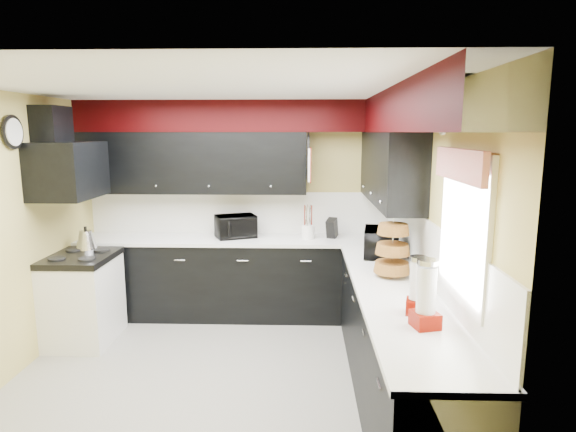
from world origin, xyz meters
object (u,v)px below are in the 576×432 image
object	(u,v)px
knife_block	(332,228)
kettle	(86,240)
toaster_oven	(236,226)
utensil_crock	(308,232)
microwave	(381,242)

from	to	relation	value
knife_block	kettle	bearing A→B (deg)	-148.46
knife_block	toaster_oven	bearing A→B (deg)	-159.88
kettle	utensil_crock	bearing A→B (deg)	11.43
kettle	knife_block	bearing A→B (deg)	11.12
utensil_crock	knife_block	size ratio (longest dim) A/B	0.71
microwave	knife_block	xyz separation A→B (m)	(-0.44, 0.79, -0.02)
microwave	knife_block	bearing A→B (deg)	37.99
microwave	knife_block	size ratio (longest dim) A/B	2.17
toaster_oven	kettle	bearing A→B (deg)	176.87
utensil_crock	kettle	size ratio (longest dim) A/B	0.73
microwave	kettle	xyz separation A→B (m)	(-3.09, 0.27, -0.06)
toaster_oven	microwave	bearing A→B (deg)	-49.16
toaster_oven	knife_block	size ratio (longest dim) A/B	1.99
microwave	kettle	bearing A→B (deg)	93.87
microwave	kettle	size ratio (longest dim) A/B	2.23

